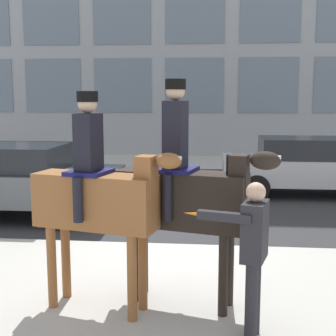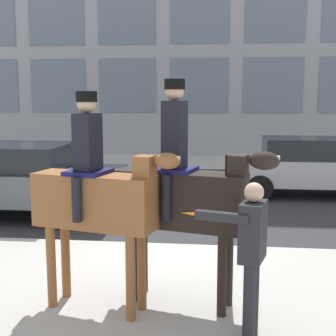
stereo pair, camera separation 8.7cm
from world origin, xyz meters
The scene contains 7 objects.
ground_plane centered at (0.00, 0.00, 0.00)m, with size 80.00×80.00×0.00m, color #B2AFA8.
road_surface centered at (0.00, 4.75, 0.00)m, with size 24.45×8.50×0.01m.
mounted_horse_lead centered at (-0.48, -2.06, 1.36)m, with size 1.82×0.78×2.56m.
mounted_horse_companion centered at (0.50, -1.82, 1.37)m, with size 1.96×0.82×2.70m.
pedestrian_bystander centered at (1.26, -2.56, 0.97)m, with size 0.90×0.44×1.65m.
street_car_near_lane centered at (-3.21, 2.04, 0.80)m, with size 4.14×2.03×1.52m.
street_car_far_lane centered at (3.18, 4.86, 0.77)m, with size 4.22×1.80×1.48m.
Camera 1 is at (0.84, -7.22, 2.49)m, focal length 50.00 mm.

